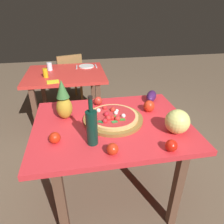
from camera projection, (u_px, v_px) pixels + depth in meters
name	position (u px, v px, depth m)	size (l,w,h in m)	color
ground_plane	(112.00, 188.00, 1.96)	(10.00, 10.00, 0.00)	brown
display_table	(112.00, 132.00, 1.64)	(1.22, 0.93, 0.75)	brown
background_table	(66.00, 80.00, 2.77)	(1.04, 0.88, 0.75)	brown
dining_chair	(69.00, 76.00, 3.43)	(0.50, 0.50, 0.85)	olive
pizza_board	(113.00, 119.00, 1.63)	(0.48, 0.48, 0.03)	olive
pizza	(113.00, 116.00, 1.61)	(0.40, 0.40, 0.06)	#E2B269
wine_bottle	(92.00, 127.00, 1.31)	(0.08, 0.08, 0.35)	#0D2E24
pineapple_left	(64.00, 102.00, 1.60)	(0.13, 0.13, 0.33)	#B68E29
melon	(177.00, 122.00, 1.45)	(0.18, 0.18, 0.18)	#DCDD76
bell_pepper	(149.00, 106.00, 1.75)	(0.10, 0.10, 0.11)	red
eggplant	(151.00, 96.00, 1.94)	(0.20, 0.09, 0.09)	#3F1A51
tomato_beside_pepper	(112.00, 149.00, 1.26)	(0.08, 0.08, 0.08)	red
tomato_at_corner	(98.00, 101.00, 1.86)	(0.08, 0.08, 0.08)	red
tomato_by_bottle	(55.00, 138.00, 1.36)	(0.08, 0.08, 0.08)	red
tomato_near_board	(171.00, 146.00, 1.28)	(0.08, 0.08, 0.08)	red
drinking_glass_juice	(45.00, 73.00, 2.53)	(0.06, 0.06, 0.11)	gold
drinking_glass_water	(50.00, 67.00, 2.79)	(0.07, 0.07, 0.11)	silver
dinner_plate	(86.00, 66.00, 2.96)	(0.22, 0.22, 0.02)	white
fork_utensil	(77.00, 67.00, 2.94)	(0.02, 0.18, 0.01)	silver
knife_utensil	(96.00, 66.00, 2.98)	(0.02, 0.18, 0.01)	silver
napkin_folded	(53.00, 82.00, 2.40)	(0.14, 0.12, 0.01)	yellow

